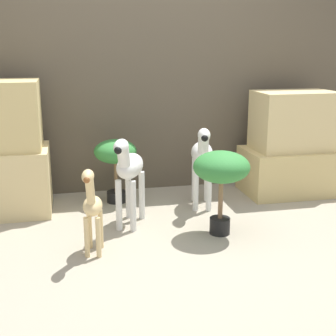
{
  "coord_description": "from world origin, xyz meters",
  "views": [
    {
      "loc": [
        -0.69,
        -2.8,
        1.33
      ],
      "look_at": [
        0.06,
        0.68,
        0.39
      ],
      "focal_mm": 50.0,
      "sensor_mm": 36.0,
      "label": 1
    }
  ],
  "objects_px": {
    "giraffe_figurine": "(92,206)",
    "zebra_right": "(202,156)",
    "zebra_left": "(129,170)",
    "potted_palm_front": "(115,156)",
    "potted_palm_back": "(221,171)"
  },
  "relations": [
    {
      "from": "giraffe_figurine",
      "to": "zebra_right",
      "type": "bearing_deg",
      "value": 38.37
    },
    {
      "from": "zebra_left",
      "to": "giraffe_figurine",
      "type": "relative_size",
      "value": 1.15
    },
    {
      "from": "zebra_left",
      "to": "potted_palm_front",
      "type": "xyz_separation_m",
      "value": [
        -0.04,
        0.58,
        -0.03
      ]
    },
    {
      "from": "potted_palm_back",
      "to": "zebra_left",
      "type": "bearing_deg",
      "value": 154.9
    },
    {
      "from": "zebra_right",
      "to": "zebra_left",
      "type": "distance_m",
      "value": 0.71
    },
    {
      "from": "giraffe_figurine",
      "to": "potted_palm_back",
      "type": "distance_m",
      "value": 0.94
    },
    {
      "from": "potted_palm_front",
      "to": "potted_palm_back",
      "type": "relative_size",
      "value": 0.9
    },
    {
      "from": "potted_palm_back",
      "to": "giraffe_figurine",
      "type": "bearing_deg",
      "value": -169.87
    },
    {
      "from": "giraffe_figurine",
      "to": "potted_palm_front",
      "type": "height_order",
      "value": "giraffe_figurine"
    },
    {
      "from": "zebra_right",
      "to": "potted_palm_front",
      "type": "bearing_deg",
      "value": 157.7
    },
    {
      "from": "zebra_right",
      "to": "potted_palm_back",
      "type": "bearing_deg",
      "value": -93.08
    },
    {
      "from": "zebra_right",
      "to": "zebra_left",
      "type": "xyz_separation_m",
      "value": [
        -0.65,
        -0.3,
        0.0
      ]
    },
    {
      "from": "potted_palm_front",
      "to": "potted_palm_back",
      "type": "height_order",
      "value": "potted_palm_back"
    },
    {
      "from": "zebra_right",
      "to": "potted_palm_back",
      "type": "relative_size",
      "value": 1.15
    },
    {
      "from": "zebra_left",
      "to": "potted_palm_front",
      "type": "height_order",
      "value": "zebra_left"
    }
  ]
}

